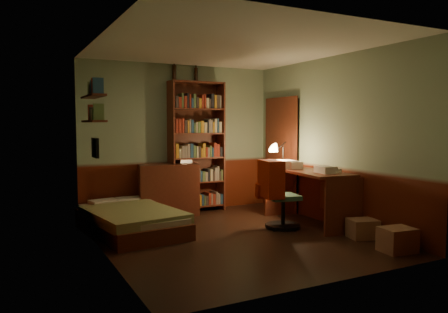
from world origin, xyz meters
name	(u,v)px	position (x,y,z in m)	size (l,w,h in m)	color
floor	(232,237)	(0.00, 0.00, -0.01)	(3.50, 4.00, 0.02)	black
ceiling	(232,46)	(0.00, 0.00, 2.61)	(3.50, 4.00, 0.02)	silver
wall_back	(179,139)	(0.00, 2.01, 1.30)	(3.50, 0.02, 2.60)	gray
wall_left	(101,146)	(-1.76, 0.00, 1.30)	(0.02, 4.00, 2.60)	gray
wall_right	(332,141)	(1.76, 0.00, 1.30)	(0.02, 4.00, 2.60)	gray
wall_front	(331,152)	(0.00, -2.01, 1.30)	(3.50, 0.02, 2.60)	gray
doorway	(282,155)	(1.72, 1.30, 1.00)	(0.06, 0.90, 2.00)	black
door_trim	(281,155)	(1.69, 1.30, 1.00)	(0.02, 0.98, 2.08)	#461C10
bed	(130,211)	(-1.17, 0.97, 0.29)	(1.05, 1.97, 0.58)	#627849
dresser	(168,190)	(-0.30, 1.76, 0.44)	(0.99, 0.50, 0.88)	#562316
mini_stereo	(184,159)	(0.03, 1.89, 0.95)	(0.24, 0.19, 0.13)	#B2B2B7
bookshelf	(197,147)	(0.27, 1.85, 1.15)	(0.99, 0.31, 2.30)	#562316
bottle_left	(174,73)	(-0.10, 1.96, 2.44)	(0.07, 0.07, 0.28)	black
bottle_right	(196,75)	(0.31, 1.96, 2.43)	(0.07, 0.07, 0.25)	black
desk	(309,197)	(1.44, 0.14, 0.42)	(0.65, 1.57, 0.84)	#562316
paper_stack	(286,164)	(1.30, 0.56, 0.91)	(0.24, 0.33, 0.13)	silver
desk_lamp	(283,150)	(1.35, 0.74, 1.13)	(0.17, 0.17, 0.57)	black
office_chair	(283,194)	(0.92, 0.10, 0.51)	(0.51, 0.45, 1.03)	#39634A
red_jacket	(272,142)	(0.66, 0.03, 1.30)	(0.25, 0.46, 0.55)	#AF2206
wall_shelf_lower	(94,121)	(-1.64, 1.10, 1.60)	(0.20, 0.90, 0.03)	#562316
wall_shelf_upper	(93,96)	(-1.64, 1.10, 1.95)	(0.20, 0.90, 0.03)	#562316
framed_picture	(95,148)	(-1.72, 0.60, 1.25)	(0.04, 0.32, 0.26)	black
cardboard_box_a	(397,240)	(1.46, -1.55, 0.15)	(0.40, 0.32, 0.30)	#96684C
cardboard_box_b	(363,229)	(1.56, -0.88, 0.13)	(0.37, 0.30, 0.26)	#96684C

